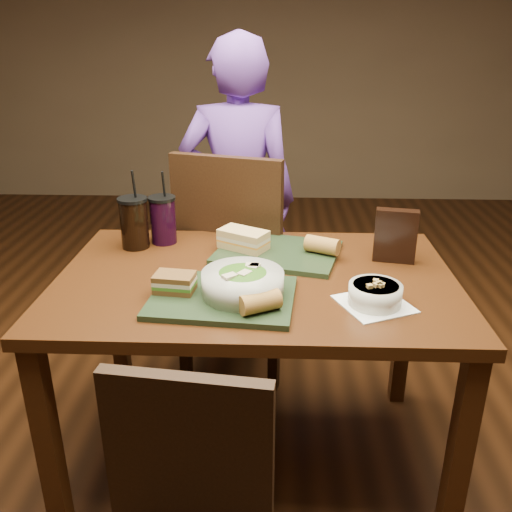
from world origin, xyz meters
The scene contains 15 objects.
ground centered at (0.00, 0.00, 0.00)m, with size 6.00×6.00×0.00m, color #381C0B.
dining_table centered at (0.00, 0.00, 0.66)m, with size 1.30×0.85×0.75m.
chair_far centered at (-0.13, 0.53, 0.59)m, with size 0.57×0.57×1.05m.
diner centered at (-0.12, 0.85, 0.75)m, with size 0.55×0.36×1.50m, color #64389A.
tray_near centered at (-0.09, -0.18, 0.76)m, with size 0.42×0.32×0.02m, color black.
tray_far centered at (0.07, 0.18, 0.76)m, with size 0.42×0.32×0.02m, color black.
salad_bowl centered at (-0.03, -0.17, 0.81)m, with size 0.24×0.24×0.08m.
soup_bowl centered at (0.35, -0.19, 0.79)m, with size 0.25×0.25×0.08m.
sandwich_near centered at (-0.24, -0.16, 0.80)m, with size 0.13×0.10×0.06m.
sandwich_far centered at (-0.05, 0.20, 0.80)m, with size 0.20×0.17×0.07m.
baguette_near centered at (0.02, -0.28, 0.80)m, with size 0.06×0.06×0.12m, color #AD7533.
baguette_far centered at (0.23, 0.16, 0.80)m, with size 0.06×0.06×0.12m, color #AD7533.
cup_cola centered at (-0.46, 0.24, 0.85)m, with size 0.11×0.11×0.29m.
cup_berry centered at (-0.36, 0.29, 0.84)m, with size 0.10×0.10×0.28m.
chip_bag centered at (0.47, 0.14, 0.84)m, with size 0.14×0.04×0.19m, color black.
Camera 1 is at (0.06, -1.61, 1.49)m, focal length 38.00 mm.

